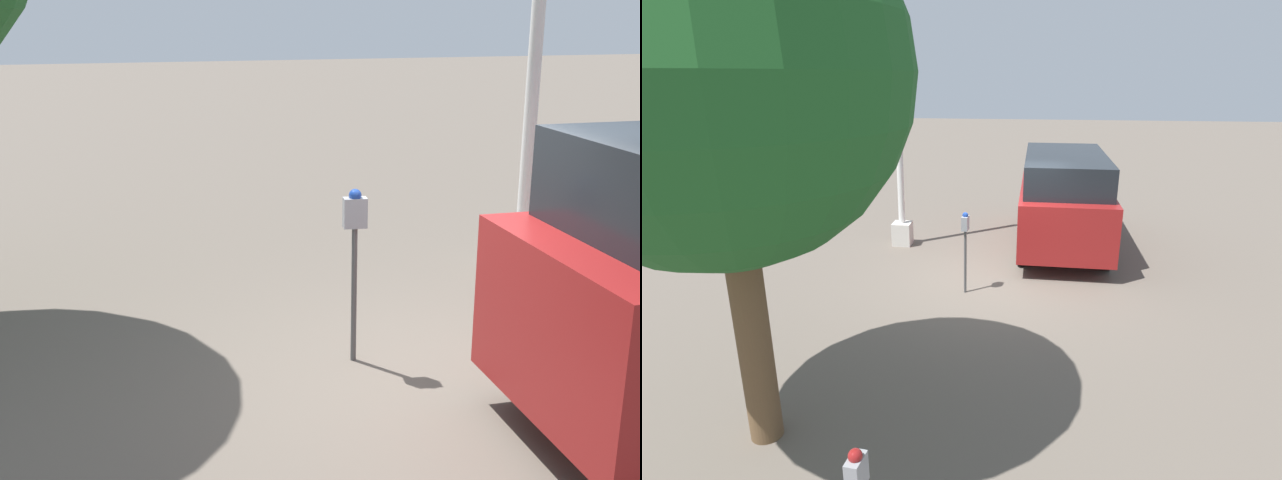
% 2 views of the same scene
% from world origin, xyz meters
% --- Properties ---
extents(ground_plane, '(80.00, 80.00, 0.00)m').
position_xyz_m(ground_plane, '(0.00, 0.00, 0.00)').
color(ground_plane, '#60564C').
extents(parking_meter_near, '(0.21, 0.13, 1.57)m').
position_xyz_m(parking_meter_near, '(-0.63, 0.58, 1.16)').
color(parking_meter_near, '#4C4C4C').
rests_on(parking_meter_near, ground).
extents(lamp_post, '(0.44, 0.44, 6.29)m').
position_xyz_m(lamp_post, '(2.00, 2.44, 2.04)').
color(lamp_post, beige).
rests_on(lamp_post, ground).
extents(parked_van, '(4.94, 2.04, 2.22)m').
position_xyz_m(parked_van, '(2.48, -1.37, 1.19)').
color(parked_van, maroon).
rests_on(parked_van, ground).
extents(street_tree, '(3.66, 3.66, 5.78)m').
position_xyz_m(street_tree, '(-4.86, 2.34, 3.93)').
color(street_tree, brown).
rests_on(street_tree, ground).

